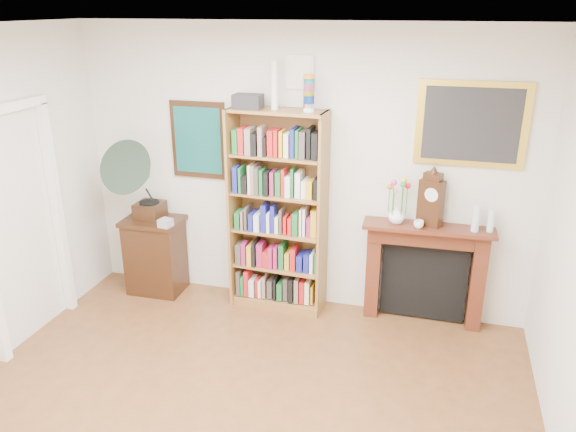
{
  "coord_description": "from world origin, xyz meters",
  "views": [
    {
      "loc": [
        1.32,
        -2.63,
        2.93
      ],
      "look_at": [
        0.13,
        1.6,
        1.27
      ],
      "focal_mm": 35.0,
      "sensor_mm": 36.0,
      "label": 1
    }
  ],
  "objects_px": {
    "teacup": "(419,224)",
    "side_cabinet": "(156,255)",
    "bookshelf": "(278,201)",
    "bottle_left": "(476,219)",
    "cd_stack": "(165,223)",
    "flower_vase": "(397,215)",
    "gramophone": "(139,176)",
    "mantel_clock": "(431,200)",
    "fireplace": "(425,265)",
    "bottle_right": "(491,221)"
  },
  "relations": [
    {
      "from": "fireplace",
      "to": "cd_stack",
      "type": "xyz_separation_m",
      "value": [
        -2.57,
        -0.3,
        0.28
      ]
    },
    {
      "from": "side_cabinet",
      "to": "flower_vase",
      "type": "relative_size",
      "value": 5.21
    },
    {
      "from": "fireplace",
      "to": "flower_vase",
      "type": "bearing_deg",
      "value": -171.75
    },
    {
      "from": "gramophone",
      "to": "flower_vase",
      "type": "relative_size",
      "value": 5.62
    },
    {
      "from": "mantel_clock",
      "to": "fireplace",
      "type": "bearing_deg",
      "value": 109.99
    },
    {
      "from": "teacup",
      "to": "side_cabinet",
      "type": "bearing_deg",
      "value": -179.48
    },
    {
      "from": "side_cabinet",
      "to": "fireplace",
      "type": "xyz_separation_m",
      "value": [
        2.8,
        0.15,
        0.17
      ]
    },
    {
      "from": "flower_vase",
      "to": "bottle_right",
      "type": "bearing_deg",
      "value": 1.25
    },
    {
      "from": "fireplace",
      "to": "gramophone",
      "type": "bearing_deg",
      "value": -176.88
    },
    {
      "from": "cd_stack",
      "to": "flower_vase",
      "type": "xyz_separation_m",
      "value": [
        2.27,
        0.24,
        0.23
      ]
    },
    {
      "from": "bottle_right",
      "to": "side_cabinet",
      "type": "bearing_deg",
      "value": -178.06
    },
    {
      "from": "bookshelf",
      "to": "teacup",
      "type": "height_order",
      "value": "bookshelf"
    },
    {
      "from": "side_cabinet",
      "to": "bottle_left",
      "type": "height_order",
      "value": "bottle_left"
    },
    {
      "from": "side_cabinet",
      "to": "teacup",
      "type": "bearing_deg",
      "value": -0.74
    },
    {
      "from": "side_cabinet",
      "to": "gramophone",
      "type": "height_order",
      "value": "gramophone"
    },
    {
      "from": "mantel_clock",
      "to": "gramophone",
      "type": "bearing_deg",
      "value": -151.63
    },
    {
      "from": "cd_stack",
      "to": "mantel_clock",
      "type": "xyz_separation_m",
      "value": [
        2.57,
        0.27,
        0.39
      ]
    },
    {
      "from": "gramophone",
      "to": "bottle_right",
      "type": "distance_m",
      "value": 3.39
    },
    {
      "from": "gramophone",
      "to": "mantel_clock",
      "type": "bearing_deg",
      "value": 5.65
    },
    {
      "from": "bookshelf",
      "to": "mantel_clock",
      "type": "distance_m",
      "value": 1.45
    },
    {
      "from": "side_cabinet",
      "to": "bottle_left",
      "type": "bearing_deg",
      "value": 0.26
    },
    {
      "from": "bottle_right",
      "to": "fireplace",
      "type": "bearing_deg",
      "value": 176.07
    },
    {
      "from": "bottle_left",
      "to": "gramophone",
      "type": "bearing_deg",
      "value": -176.49
    },
    {
      "from": "cd_stack",
      "to": "mantel_clock",
      "type": "relative_size",
      "value": 0.24
    },
    {
      "from": "bookshelf",
      "to": "side_cabinet",
      "type": "xyz_separation_m",
      "value": [
        -1.35,
        -0.05,
        -0.72
      ]
    },
    {
      "from": "fireplace",
      "to": "flower_vase",
      "type": "distance_m",
      "value": 0.59
    },
    {
      "from": "side_cabinet",
      "to": "flower_vase",
      "type": "xyz_separation_m",
      "value": [
        2.5,
        0.09,
        0.68
      ]
    },
    {
      "from": "flower_vase",
      "to": "teacup",
      "type": "height_order",
      "value": "flower_vase"
    },
    {
      "from": "bookshelf",
      "to": "fireplace",
      "type": "xyz_separation_m",
      "value": [
        1.44,
        0.1,
        -0.55
      ]
    },
    {
      "from": "fireplace",
      "to": "teacup",
      "type": "height_order",
      "value": "teacup"
    },
    {
      "from": "mantel_clock",
      "to": "bottle_left",
      "type": "bearing_deg",
      "value": 18.4
    },
    {
      "from": "bookshelf",
      "to": "bottle_left",
      "type": "height_order",
      "value": "bookshelf"
    },
    {
      "from": "bookshelf",
      "to": "flower_vase",
      "type": "relative_size",
      "value": 14.68
    },
    {
      "from": "bookshelf",
      "to": "fireplace",
      "type": "bearing_deg",
      "value": 7.22
    },
    {
      "from": "gramophone",
      "to": "flower_vase",
      "type": "bearing_deg",
      "value": 5.59
    },
    {
      "from": "fireplace",
      "to": "bottle_left",
      "type": "bearing_deg",
      "value": -11.3
    },
    {
      "from": "mantel_clock",
      "to": "teacup",
      "type": "height_order",
      "value": "mantel_clock"
    },
    {
      "from": "fireplace",
      "to": "bottle_left",
      "type": "xyz_separation_m",
      "value": [
        0.4,
        -0.06,
        0.55
      ]
    },
    {
      "from": "side_cabinet",
      "to": "fireplace",
      "type": "height_order",
      "value": "fireplace"
    },
    {
      "from": "bottle_right",
      "to": "cd_stack",
      "type": "bearing_deg",
      "value": -175.15
    },
    {
      "from": "bookshelf",
      "to": "mantel_clock",
      "type": "relative_size",
      "value": 4.63
    },
    {
      "from": "flower_vase",
      "to": "fireplace",
      "type": "bearing_deg",
      "value": 10.43
    },
    {
      "from": "side_cabinet",
      "to": "mantel_clock",
      "type": "relative_size",
      "value": 1.64
    },
    {
      "from": "bookshelf",
      "to": "gramophone",
      "type": "relative_size",
      "value": 2.61
    },
    {
      "from": "teacup",
      "to": "bottle_right",
      "type": "xyz_separation_m",
      "value": [
        0.62,
        0.09,
        0.06
      ]
    },
    {
      "from": "fireplace",
      "to": "cd_stack",
      "type": "height_order",
      "value": "fireplace"
    },
    {
      "from": "gramophone",
      "to": "fireplace",
      "type": "bearing_deg",
      "value": 6.2
    },
    {
      "from": "bookshelf",
      "to": "mantel_clock",
      "type": "bearing_deg",
      "value": 6.13
    },
    {
      "from": "mantel_clock",
      "to": "bottle_right",
      "type": "bearing_deg",
      "value": 22.66
    },
    {
      "from": "side_cabinet",
      "to": "bottle_left",
      "type": "xyz_separation_m",
      "value": [
        3.2,
        0.09,
        0.72
      ]
    }
  ]
}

